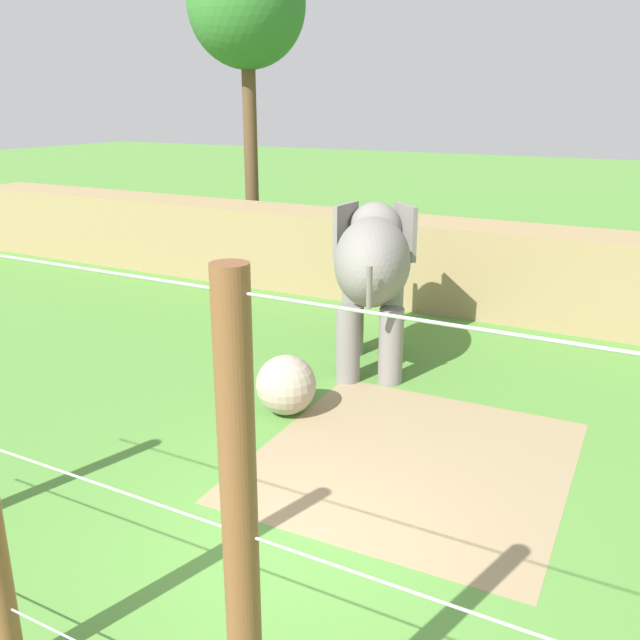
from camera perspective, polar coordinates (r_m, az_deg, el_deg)
ground_plane at (r=8.40m, az=-2.22°, el=-18.28°), size 120.00×120.00×0.00m
dirt_patch at (r=10.21m, az=7.62°, el=-11.34°), size 4.42×4.76×0.01m
embankment_wall at (r=16.95m, az=15.76°, el=3.80°), size 36.00×1.80×2.10m
elephant at (r=13.16m, az=4.37°, el=4.57°), size 2.47×3.75×2.95m
enrichment_ball at (r=11.34m, az=-2.81°, el=-5.36°), size 0.99×0.99×0.99m
cable_fence at (r=5.49m, az=-17.93°, el=-15.11°), size 9.40×0.23×4.07m
tree_far_left at (r=23.18m, az=-6.07°, el=24.22°), size 3.62×3.62×9.60m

